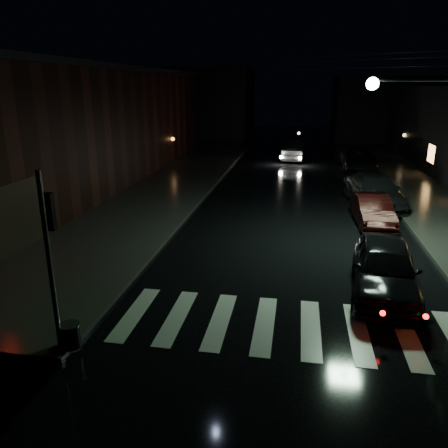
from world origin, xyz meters
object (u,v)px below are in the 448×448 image
at_px(parked_car_d, 358,158).
at_px(parked_car_a, 385,268).
at_px(parked_car_b, 372,210).
at_px(parked_car_c, 374,190).
at_px(oncoming_car, 296,151).

bearing_deg(parked_car_d, parked_car_a, -96.73).
relative_size(parked_car_b, parked_car_c, 0.73).
xyz_separation_m(parked_car_b, parked_car_c, (0.60, 3.47, 0.14)).
xyz_separation_m(parked_car_b, oncoming_car, (-3.64, 17.60, 0.14)).
distance_m(parked_car_b, parked_car_d, 14.79).
bearing_deg(parked_car_a, oncoming_car, 103.70).
bearing_deg(oncoming_car, parked_car_c, 113.72).
bearing_deg(parked_car_a, parked_car_b, 91.35).
xyz_separation_m(parked_car_a, parked_car_b, (0.67, 7.03, -0.13)).
relative_size(parked_car_b, parked_car_d, 0.75).
distance_m(parked_car_a, parked_car_b, 7.06).
relative_size(parked_car_a, parked_car_d, 0.87).
relative_size(parked_car_a, oncoming_car, 0.95).
bearing_deg(parked_car_c, parked_car_a, -103.63).
height_order(parked_car_c, oncoming_car, same).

